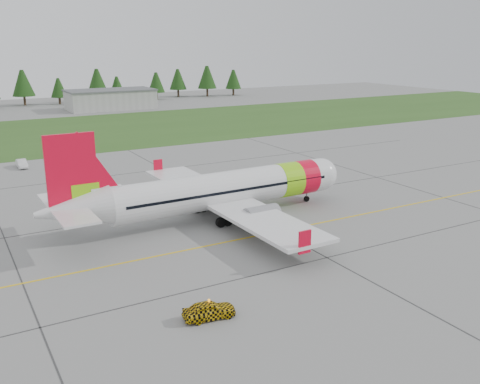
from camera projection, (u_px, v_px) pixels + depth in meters
ground at (231, 281)px, 43.96m from camera, size 320.00×320.00×0.00m
aircraft at (220, 191)px, 58.95m from camera, size 35.79×32.84×10.84m
follow_me_car at (209, 294)px, 37.58m from camera, size 1.49×1.69×3.80m
service_van at (21, 155)px, 82.68m from camera, size 1.38×1.30×3.94m
grass_strip at (45, 134)px, 112.55m from camera, size 320.00×50.00×0.03m
taxi_guideline at (190, 249)px, 50.64m from camera, size 120.00×0.25×0.02m
hangar_east at (111, 100)px, 153.83m from camera, size 24.00×12.00×5.20m
treeline at (7, 90)px, 158.03m from camera, size 160.00×8.00×10.00m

